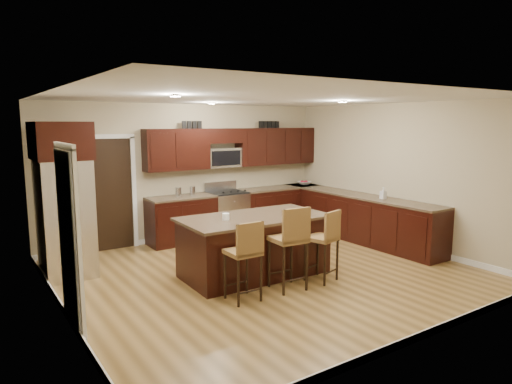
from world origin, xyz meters
TOP-DOWN VIEW (x-y plane):
  - floor at (0.00, 0.00)m, footprint 6.00×6.00m
  - ceiling at (0.00, 0.00)m, footprint 6.00×6.00m
  - wall_back at (0.00, 2.75)m, footprint 6.00×0.00m
  - wall_left at (-3.00, 0.00)m, footprint 0.00×5.50m
  - wall_right at (3.00, 0.00)m, footprint 0.00×5.50m
  - base_cabinets at (1.90, 1.45)m, footprint 4.02×3.96m
  - upper_cabinets at (1.04, 2.58)m, footprint 4.00×0.33m
  - range at (0.68, 2.45)m, footprint 0.76×0.64m
  - microwave at (0.68, 2.60)m, footprint 0.76×0.31m
  - doorway at (-1.65, 2.73)m, footprint 0.85×0.03m
  - pantry_door at (-2.98, -0.30)m, footprint 0.03×0.80m
  - letter_decor at (0.90, 2.58)m, footprint 2.20×0.03m
  - island at (-0.21, 0.08)m, footprint 2.29×1.24m
  - stool_left at (-0.91, -0.77)m, footprint 0.41×0.41m
  - stool_mid at (-0.17, -0.77)m, footprint 0.48×0.48m
  - stool_right at (0.48, -0.76)m, footprint 0.49×0.49m
  - refrigerator at (-2.62, 1.68)m, footprint 0.79×0.96m
  - floor_mat at (0.63, 1.17)m, footprint 0.96×0.66m
  - fruit_bowl at (2.75, 2.45)m, footprint 0.36×0.36m
  - soap_bottle at (2.70, 0.09)m, footprint 0.10×0.10m
  - canister_tall at (-0.40, 2.45)m, footprint 0.12×0.12m
  - canister_short at (-0.10, 2.45)m, footprint 0.11×0.11m
  - island_jar at (-0.71, 0.08)m, footprint 0.10×0.10m

SIDE VIEW (x-z plane):
  - floor at x=0.00m, z-range 0.00..0.00m
  - floor_mat at x=0.63m, z-range 0.00..0.01m
  - island at x=-0.21m, z-range -0.03..0.89m
  - base_cabinets at x=1.90m, z-range 0.00..0.92m
  - range at x=0.68m, z-range -0.08..1.03m
  - stool_right at x=0.48m, z-range 0.13..1.20m
  - stool_left at x=-0.91m, z-range 0.13..1.22m
  - stool_mid at x=-0.17m, z-range 0.15..1.34m
  - fruit_bowl at x=2.75m, z-range 0.92..0.99m
  - island_jar at x=-0.71m, z-range 0.92..1.02m
  - canister_short at x=-0.10m, z-range 0.92..1.10m
  - canister_tall at x=-0.40m, z-range 0.92..1.10m
  - pantry_door at x=-2.98m, z-range 0.00..2.04m
  - soap_bottle at x=2.70m, z-range 0.92..1.13m
  - doorway at x=-1.65m, z-range 0.00..2.06m
  - refrigerator at x=-2.62m, z-range 0.03..2.38m
  - wall_back at x=0.00m, z-range -1.65..4.35m
  - wall_left at x=-3.00m, z-range -1.40..4.10m
  - wall_right at x=3.00m, z-range -1.40..4.10m
  - microwave at x=0.68m, z-range 1.42..1.82m
  - upper_cabinets at x=1.04m, z-range 1.44..2.24m
  - letter_decor at x=0.90m, z-range 2.22..2.37m
  - ceiling at x=0.00m, z-range 2.70..2.70m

